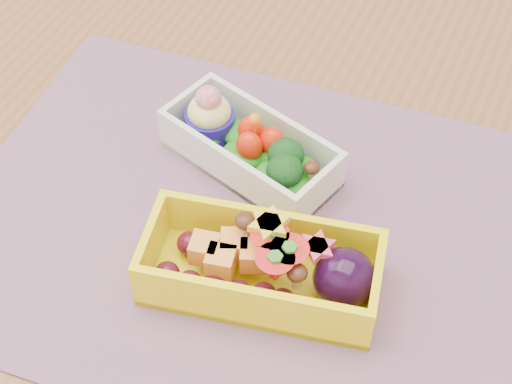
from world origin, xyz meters
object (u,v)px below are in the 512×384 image
at_px(table, 252,292).
at_px(bento_yellow, 266,267).
at_px(bento_white, 250,148).
at_px(placemat, 244,226).

xyz_separation_m(table, bento_yellow, (0.03, -0.05, 0.13)).
relative_size(table, bento_white, 7.64).
bearing_deg(placemat, bento_yellow, -50.04).
relative_size(placemat, bento_white, 2.82).
height_order(bento_white, bento_yellow, bento_white).
distance_m(placemat, bento_yellow, 0.06).
distance_m(table, bento_white, 0.13).
relative_size(table, placemat, 2.71).
xyz_separation_m(placemat, bento_yellow, (0.04, -0.04, 0.03)).
relative_size(placemat, bento_yellow, 2.49).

